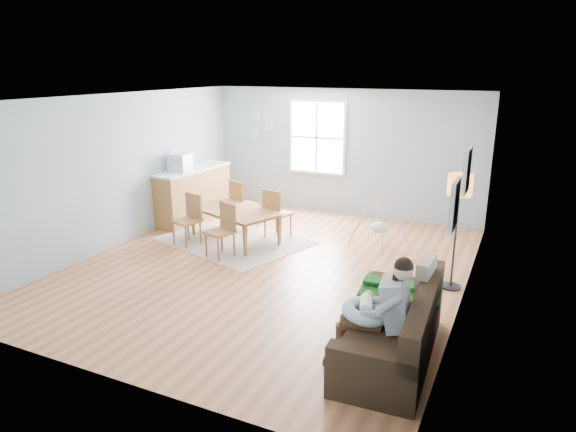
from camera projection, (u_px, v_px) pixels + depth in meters
The scene contains 22 objects.
room at pixel (269, 116), 7.71m from camera, with size 8.40×9.40×3.90m.
window at pixel (317, 137), 11.18m from camera, with size 1.32×0.08×1.62m.
pictures at pixel (461, 187), 5.75m from camera, with size 0.05×1.34×0.74m.
wall_plates at pixel (260, 126), 11.71m from camera, with size 0.67×0.02×0.66m.
sofa at pixel (396, 333), 5.71m from camera, with size 0.99×2.10×0.83m.
green_throw at pixel (401, 289), 6.28m from camera, with size 0.94×0.75×0.04m, color #135521.
beige_pillow at pixel (426, 279), 5.98m from camera, with size 0.14×0.51×0.51m, color tan.
father at pixel (380, 309), 5.38m from camera, with size 0.93×0.47×1.30m.
nursing_pillow at pixel (366, 311), 5.45m from camera, with size 0.52×0.52×0.14m, color #CBEDFF.
infant at pixel (367, 302), 5.46m from camera, with size 0.21×0.39×0.14m.
toddler at pixel (395, 290), 5.80m from camera, with size 0.57×0.34×0.86m.
floor_lamp at pixel (459, 195), 7.19m from camera, with size 0.34×0.34×1.71m.
storage_cube at pixel (401, 330), 5.88m from camera, with size 0.51×0.47×0.49m.
rug at pixel (234, 240), 9.61m from camera, with size 2.56×1.94×0.01m, color #A19D93.
dining_table at pixel (233, 225), 9.53m from camera, with size 1.74×0.97×0.61m, color brown.
chair_sw at pixel (190, 216), 9.32m from camera, with size 0.51×0.51×0.93m.
chair_se at pixel (223, 227), 8.72m from camera, with size 0.53×0.53×0.92m.
chair_nw at pixel (241, 201), 10.20m from camera, with size 0.58×0.58×0.98m.
chair_ne at pixel (275, 211), 9.60m from camera, with size 0.51×0.51×0.96m.
counter at pixel (193, 194), 10.83m from camera, with size 0.71×2.00×1.10m.
monitor at pixel (180, 163), 10.31m from camera, with size 0.39×0.37×0.36m.
baby_swing at pixel (379, 226), 9.25m from camera, with size 1.06×1.07×0.82m.
Camera 1 is at (3.59, -6.95, 3.15)m, focal length 32.00 mm.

